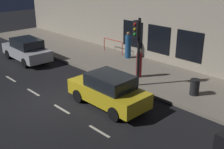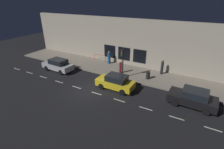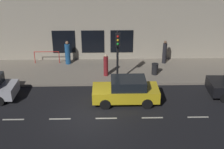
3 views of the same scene
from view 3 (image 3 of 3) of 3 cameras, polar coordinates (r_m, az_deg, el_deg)
ground_plane at (r=17.21m, az=-4.45°, el=-8.28°), size 60.00×60.00×0.00m
sidewalk at (r=22.66m, az=-3.72°, el=0.58°), size 4.50×32.00×0.15m
building_facade at (r=24.01m, az=-3.71°, el=9.94°), size 0.65×32.00×6.41m
lane_centre_line at (r=17.18m, az=-1.09°, el=-8.25°), size 0.12×27.20×0.01m
traffic_light at (r=19.84m, az=1.07°, el=5.01°), size 0.49×0.32×3.62m
parked_car_0 at (r=18.39m, az=2.69°, el=-3.04°), size 1.80×4.00×1.58m
pedestrian_0 at (r=21.50m, az=-1.16°, el=1.68°), size 0.45×0.45×1.64m
pedestrian_1 at (r=23.99m, az=9.88°, el=4.09°), size 0.42×0.42×1.83m
pedestrian_2 at (r=23.74m, az=-8.36°, el=3.95°), size 0.51×0.51×1.85m
trash_bin at (r=22.05m, az=8.08°, el=1.04°), size 0.48×0.48×0.81m
red_railing at (r=24.17m, az=-12.20°, el=3.68°), size 0.05×1.96×0.97m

